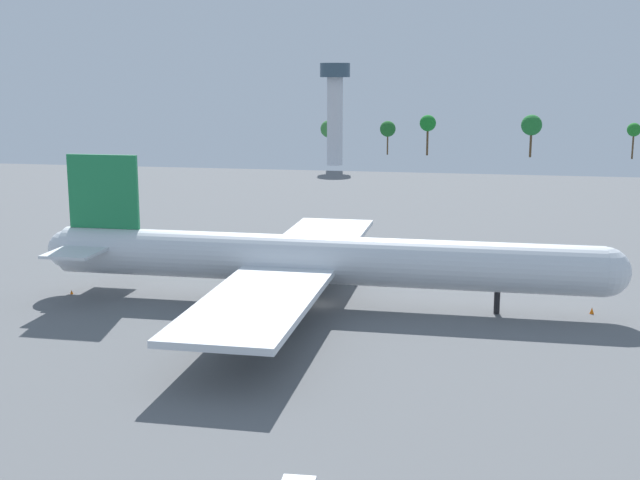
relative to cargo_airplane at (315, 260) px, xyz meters
name	(u,v)px	position (x,y,z in m)	size (l,w,h in m)	color
ground_plane	(320,304)	(0.61, 0.00, -5.46)	(284.58, 284.58, 0.00)	slate
cargo_airplane	(315,260)	(0.00, 0.00, 0.00)	(71.14, 63.64, 17.74)	silver
catering_truck	(578,264)	(33.28, 23.79, -4.34)	(4.85, 2.55, 2.33)	yellow
safety_cone_nose	(592,311)	(32.63, 2.04, -5.08)	(0.52, 0.52, 0.74)	orange
safety_cone_tail	(72,292)	(-31.40, -1.40, -5.17)	(0.39, 0.39, 0.56)	orange
control_tower	(335,103)	(-25.51, 158.01, 13.65)	(9.21, 9.21, 31.16)	silver
tree_line_backdrop	(450,127)	(8.34, 195.55, 4.51)	(108.40, 7.02, 14.43)	#51381E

